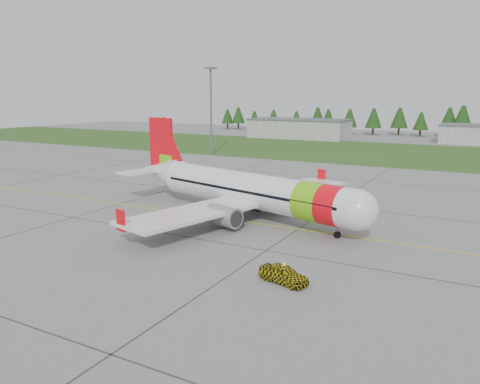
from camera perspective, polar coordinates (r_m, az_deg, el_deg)
The scene contains 9 objects.
ground at distance 48.24m, azimuth -7.62°, elevation -5.28°, with size 320.00×320.00×0.00m, color gray.
aircraft at distance 54.44m, azimuth 0.83°, elevation 0.23°, with size 35.70×33.62×11.02m.
follow_me_car at distance 35.72m, azimuth 5.37°, elevation -7.91°, with size 1.64×1.39×4.09m, color #CBBA0B.
service_van at distance 116.94m, azimuth -8.02°, elevation 5.80°, with size 1.54×1.45×4.41m, color silver.
grass_strip at distance 123.06m, azimuth 15.47°, elevation 4.75°, with size 320.00×50.00×0.03m, color #30561E.
taxi_guideline at distance 54.63m, azimuth -2.69°, elevation -3.15°, with size 120.00×0.25×0.02m, color gold.
hangar_west at distance 158.33m, azimuth 7.20°, elevation 7.62°, with size 32.00×14.00×6.00m, color #A8A8A3.
floodlight_mast at distance 112.24m, azimuth -3.56°, elevation 9.63°, with size 0.50×0.50×20.00m, color slate.
treeline at distance 177.51m, azimuth 19.75°, elevation 8.11°, with size 160.00×8.00×10.00m, color #1C3F14, non-canonical shape.
Camera 1 is at (27.39, -37.16, 14.00)m, focal length 35.00 mm.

